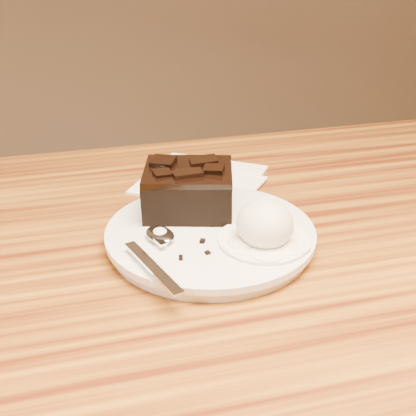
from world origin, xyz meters
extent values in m
cylinder|color=silver|center=(0.07, 0.07, 0.76)|extent=(0.23, 0.23, 0.02)
cube|color=black|center=(0.06, 0.12, 0.79)|extent=(0.12, 0.11, 0.05)
ellipsoid|color=silver|center=(0.12, 0.03, 0.79)|extent=(0.06, 0.06, 0.05)
cylinder|color=white|center=(0.12, 0.03, 0.77)|extent=(0.10, 0.10, 0.00)
cube|color=white|center=(0.10, 0.24, 0.75)|extent=(0.21, 0.21, 0.01)
cube|color=black|center=(0.05, 0.04, 0.77)|extent=(0.01, 0.01, 0.00)
cube|color=black|center=(0.05, 0.02, 0.77)|extent=(0.01, 0.01, 0.00)
cube|color=black|center=(0.02, 0.02, 0.77)|extent=(0.01, 0.01, 0.00)
cube|color=black|center=(0.10, 0.03, 0.77)|extent=(0.01, 0.01, 0.00)
camera|label=1|loc=(-0.08, -0.46, 1.07)|focal=49.11mm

